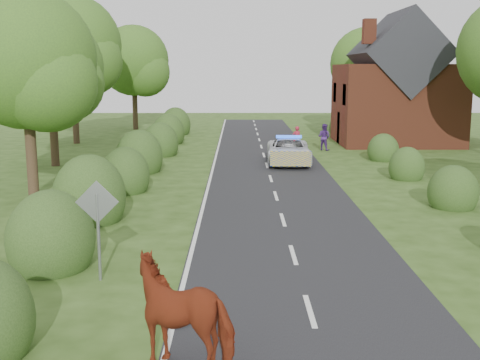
{
  "coord_description": "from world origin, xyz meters",
  "views": [
    {
      "loc": [
        -1.55,
        -12.3,
        5.19
      ],
      "look_at": [
        -1.49,
        8.71,
        1.3
      ],
      "focal_mm": 45.0,
      "sensor_mm": 36.0,
      "label": 1
    }
  ],
  "objects_px": {
    "police_van": "(289,151)",
    "pedestrian_purple": "(324,137)",
    "road_sign": "(98,216)",
    "cow": "(186,318)",
    "pedestrian_red": "(297,138)"
  },
  "relations": [
    {
      "from": "police_van",
      "to": "pedestrian_purple",
      "type": "bearing_deg",
      "value": 65.77
    },
    {
      "from": "road_sign",
      "to": "pedestrian_purple",
      "type": "bearing_deg",
      "value": 69.71
    },
    {
      "from": "cow",
      "to": "pedestrian_purple",
      "type": "distance_m",
      "value": 29.24
    },
    {
      "from": "road_sign",
      "to": "pedestrian_purple",
      "type": "height_order",
      "value": "road_sign"
    },
    {
      "from": "police_van",
      "to": "pedestrian_red",
      "type": "xyz_separation_m",
      "value": [
        0.97,
        5.54,
        0.07
      ]
    },
    {
      "from": "pedestrian_red",
      "to": "pedestrian_purple",
      "type": "distance_m",
      "value": 1.77
    },
    {
      "from": "road_sign",
      "to": "pedestrian_red",
      "type": "xyz_separation_m",
      "value": [
        7.22,
        24.35,
        -0.88
      ]
    },
    {
      "from": "cow",
      "to": "pedestrian_purple",
      "type": "bearing_deg",
      "value": -178.66
    },
    {
      "from": "police_van",
      "to": "pedestrian_purple",
      "type": "relative_size",
      "value": 3.05
    },
    {
      "from": "pedestrian_purple",
      "to": "cow",
      "type": "bearing_deg",
      "value": 111.47
    },
    {
      "from": "cow",
      "to": "road_sign",
      "type": "bearing_deg",
      "value": -135.19
    },
    {
      "from": "cow",
      "to": "pedestrian_red",
      "type": "bearing_deg",
      "value": -175.23
    },
    {
      "from": "road_sign",
      "to": "cow",
      "type": "relative_size",
      "value": 1.09
    },
    {
      "from": "police_van",
      "to": "pedestrian_red",
      "type": "bearing_deg",
      "value": 82.37
    },
    {
      "from": "road_sign",
      "to": "pedestrian_purple",
      "type": "distance_m",
      "value": 25.9
    }
  ]
}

